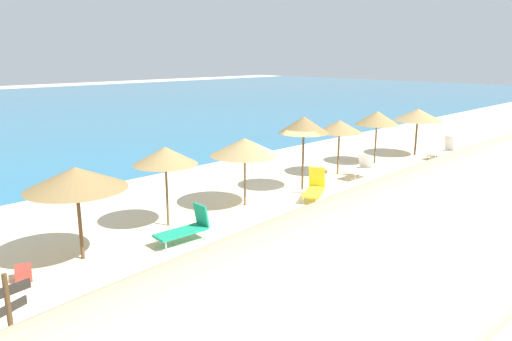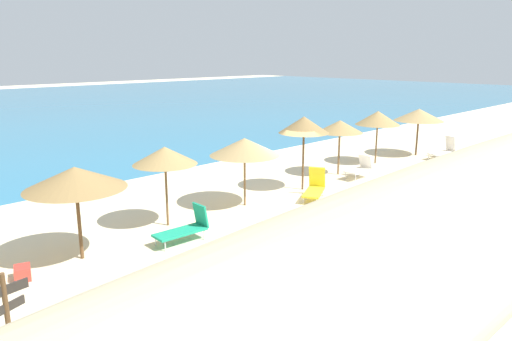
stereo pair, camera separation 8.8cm
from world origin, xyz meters
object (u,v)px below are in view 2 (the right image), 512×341
lounge_chair_2 (315,187)px  beach_umbrella_2 (165,156)px  lounge_chair_3 (186,227)px  wooden_signpost (7,312)px  lounge_chair_0 (444,150)px  cooler_box (23,273)px  lounge_chair_1 (360,168)px  beach_umbrella_7 (419,115)px  beach_ball (292,239)px  beach_umbrella_1 (75,178)px  beach_umbrella_5 (340,127)px  beach_umbrella_6 (378,118)px  beach_umbrella_4 (304,125)px  beach_umbrella_3 (245,147)px

lounge_chair_2 → beach_umbrella_2: bearing=47.4°
lounge_chair_3 → wooden_signpost: size_ratio=0.92×
lounge_chair_0 → cooler_box: lounge_chair_0 is taller
lounge_chair_3 → lounge_chair_1: bearing=-83.5°
beach_umbrella_7 → lounge_chair_2: size_ratio=1.54×
lounge_chair_2 → wooden_signpost: 12.15m
wooden_signpost → beach_ball: (7.71, 0.20, -0.90)m
beach_umbrella_2 → beach_umbrella_1: bearing=-170.7°
beach_umbrella_5 → lounge_chair_2: size_ratio=1.48×
beach_umbrella_6 → beach_umbrella_4: bearing=-175.4°
lounge_chair_0 → lounge_chair_1: lounge_chair_0 is taller
lounge_chair_3 → lounge_chair_2: bearing=-86.2°
beach_ball → beach_umbrella_4: bearing=36.7°
beach_umbrella_6 → beach_ball: size_ratio=7.90×
lounge_chair_0 → beach_umbrella_1: bearing=100.0°
lounge_chair_3 → beach_ball: 3.13m
lounge_chair_0 → beach_umbrella_6: bearing=74.5°
lounge_chair_0 → cooler_box: (-20.99, 1.15, -0.31)m
lounge_chair_2 → beach_ball: 4.80m
lounge_chair_1 → lounge_chair_3: 9.99m
beach_umbrella_3 → beach_umbrella_7: (12.86, -0.11, 0.03)m
beach_umbrella_7 → lounge_chair_3: beach_umbrella_7 is taller
beach_umbrella_1 → beach_ball: (4.74, -3.39, -2.08)m
beach_umbrella_2 → beach_ball: bearing=-67.8°
beach_umbrella_1 → wooden_signpost: 4.81m
cooler_box → beach_umbrella_2: bearing=8.1°
beach_umbrella_3 → lounge_chair_3: bearing=-160.5°
beach_umbrella_1 → cooler_box: size_ratio=5.39×
beach_umbrella_5 → wooden_signpost: size_ratio=1.40×
lounge_chair_3 → lounge_chair_0: bearing=-87.6°
beach_umbrella_3 → lounge_chair_0: size_ratio=1.49×
beach_umbrella_6 → beach_ball: 12.05m
beach_umbrella_5 → beach_umbrella_2: bearing=-179.3°
beach_umbrella_3 → beach_ball: 4.50m
beach_umbrella_6 → lounge_chair_3: size_ratio=1.60×
lounge_chair_1 → lounge_chair_3: bearing=94.8°
beach_umbrella_1 → beach_umbrella_3: beach_umbrella_1 is taller
lounge_chair_3 → beach_ball: lounge_chair_3 is taller
beach_umbrella_3 → beach_umbrella_4: (3.14, -0.13, 0.48)m
beach_umbrella_2 → lounge_chair_2: beach_umbrella_2 is taller
beach_umbrella_1 → beach_umbrella_6: 15.89m
beach_umbrella_7 → lounge_chair_2: 10.57m
beach_umbrella_4 → cooler_box: 11.38m
beach_umbrella_4 → cooler_box: bearing=-178.3°
lounge_chair_0 → cooler_box: size_ratio=3.44×
beach_umbrella_1 → beach_ball: 6.19m
beach_umbrella_7 → beach_ball: size_ratio=7.78×
beach_umbrella_3 → beach_umbrella_1: bearing=-177.4°
beach_umbrella_2 → lounge_chair_2: bearing=-14.4°
beach_umbrella_1 → lounge_chair_0: 19.51m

